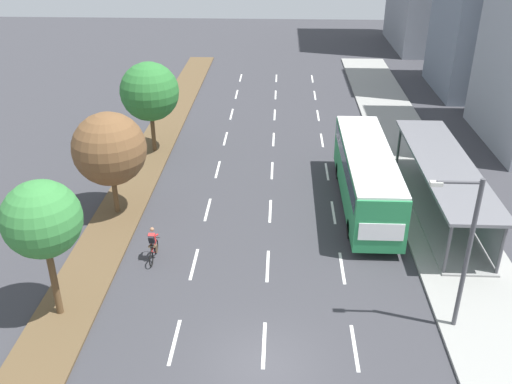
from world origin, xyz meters
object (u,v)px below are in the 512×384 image
object	(u,v)px
median_tree_nearest	(42,220)
bus	(366,172)
bus_shelter	(447,182)
median_tree_third	(150,92)
streetlight	(465,245)
median_tree_second	(109,149)
cyclist	(153,245)

from	to	relation	value
median_tree_nearest	bus	bearing A→B (deg)	36.28
bus_shelter	median_tree_third	distance (m)	19.44
streetlight	median_tree_third	bearing A→B (deg)	131.95
median_tree_nearest	median_tree_second	distance (m)	8.66
bus	median_tree_second	xyz separation A→B (m)	(-13.68, -1.48, 1.75)
bus	median_tree_third	bearing A→B (deg)	151.89
bus_shelter	median_tree_nearest	size ratio (longest dim) A/B	2.17
cyclist	streetlight	bearing A→B (deg)	-18.28
cyclist	streetlight	distance (m)	13.92
cyclist	median_tree_second	size ratio (longest dim) A/B	0.32
bus	median_tree_second	bearing A→B (deg)	-173.84
median_tree_third	streetlight	world-z (taller)	streetlight
median_tree_second	streetlight	bearing A→B (deg)	-28.70
median_tree_second	median_tree_third	bearing A→B (deg)	88.05
cyclist	streetlight	xyz separation A→B (m)	(12.89, -4.26, 3.10)
bus_shelter	median_tree_second	xyz separation A→B (m)	(-17.96, -0.88, 1.95)
median_tree_second	streetlight	distance (m)	18.07
bus	streetlight	distance (m)	10.54
cyclist	median_tree_second	xyz separation A→B (m)	(-2.97, 4.42, 3.03)
bus_shelter	cyclist	size ratio (longest dim) A/B	7.13
bus	median_tree_third	size ratio (longest dim) A/B	1.86
median_tree_second	median_tree_nearest	bearing A→B (deg)	-90.56
bus_shelter	bus	xyz separation A→B (m)	(-4.28, 0.60, 0.20)
bus_shelter	median_tree_third	bearing A→B (deg)	156.31
bus_shelter	median_tree_second	size ratio (longest dim) A/B	2.30
streetlight	median_tree_nearest	bearing A→B (deg)	179.83
bus	streetlight	bearing A→B (deg)	-77.95
cyclist	median_tree_third	xyz separation A→B (m)	(-2.67, 13.05, 3.46)
bus_shelter	streetlight	xyz separation A→B (m)	(-2.11, -9.55, 2.02)
median_tree_nearest	median_tree_third	distance (m)	17.27
median_tree_second	median_tree_third	world-z (taller)	median_tree_third
median_tree_third	bus_shelter	bearing A→B (deg)	-23.69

